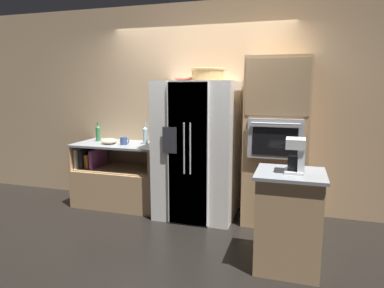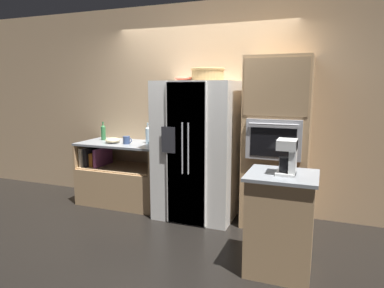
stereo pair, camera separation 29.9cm
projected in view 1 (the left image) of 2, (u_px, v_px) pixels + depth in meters
The scene contains 13 objects.
ground_plane at pixel (190, 214), 4.56m from camera, with size 20.00×20.00×0.00m, color black.
wall_back at pixel (200, 107), 4.76m from camera, with size 12.00×0.06×2.80m.
counter_left at pixel (119, 182), 4.91m from camera, with size 1.24×0.68×0.89m.
refrigerator at pixel (197, 150), 4.42m from camera, with size 0.99×0.83×1.76m.
wall_oven at pixel (276, 142), 4.18m from camera, with size 0.74×0.70×2.03m.
island_counter at pixel (288, 220), 3.17m from camera, with size 0.62×0.58×0.92m.
wicker_basket at pixel (208, 74), 4.20m from camera, with size 0.41×0.41×0.15m.
fruit_bowl at pixel (183, 78), 4.31m from camera, with size 0.24×0.24×0.06m.
bottle_tall at pixel (98, 133), 5.00m from camera, with size 0.07×0.07×0.27m.
bottle_short at pixel (145, 135), 4.74m from camera, with size 0.06×0.06×0.29m.
mug at pixel (124, 141), 4.69m from camera, with size 0.13×0.09×0.11m.
mixing_bowl at pixel (109, 141), 4.76m from camera, with size 0.21×0.21×0.08m.
coffee_maker at pixel (297, 154), 3.04m from camera, with size 0.17×0.21×0.31m.
Camera 1 is at (1.29, -4.14, 1.69)m, focal length 32.00 mm.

